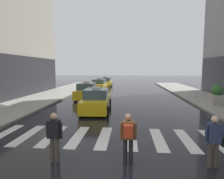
% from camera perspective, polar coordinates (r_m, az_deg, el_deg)
% --- Properties ---
extents(ground_plane, '(160.00, 160.00, 0.00)m').
position_cam_1_polar(ground_plane, '(6.03, -0.11, -24.34)').
color(ground_plane, black).
extents(crosswalk_markings, '(11.30, 2.80, 0.01)m').
position_cam_1_polar(crosswalk_markings, '(8.74, 1.66, -14.26)').
color(crosswalk_markings, silver).
rests_on(crosswalk_markings, ground).
extents(taxi_lead, '(2.04, 4.59, 1.80)m').
position_cam_1_polar(taxi_lead, '(13.83, -4.65, -3.49)').
color(taxi_lead, yellow).
rests_on(taxi_lead, ground).
extents(taxi_second, '(2.02, 4.58, 1.80)m').
position_cam_1_polar(taxi_second, '(19.51, -7.62, -0.66)').
color(taxi_second, yellow).
rests_on(taxi_second, ground).
extents(taxi_third, '(2.07, 4.60, 1.80)m').
position_cam_1_polar(taxi_third, '(26.61, -3.84, 1.24)').
color(taxi_third, gold).
rests_on(taxi_third, ground).
extents(taxi_fourth, '(2.00, 4.57, 1.80)m').
position_cam_1_polar(taxi_fourth, '(31.80, -1.94, 2.08)').
color(taxi_fourth, yellow).
rests_on(taxi_fourth, ground).
extents(pedestrian_with_backpack, '(0.55, 0.43, 1.65)m').
position_cam_1_polar(pedestrian_with_backpack, '(6.25, 4.90, -13.39)').
color(pedestrian_with_backpack, black).
rests_on(pedestrian_with_backpack, ground).
extents(pedestrian_with_handbag, '(0.60, 0.24, 1.65)m').
position_cam_1_polar(pedestrian_with_handbag, '(6.79, 28.45, -12.86)').
color(pedestrian_with_handbag, '#473D33').
rests_on(pedestrian_with_handbag, ground).
extents(pedestrian_plain_coat, '(0.55, 0.24, 1.65)m').
position_cam_1_polar(pedestrian_plain_coat, '(6.65, -16.97, -12.73)').
color(pedestrian_plain_coat, '#473D33').
rests_on(pedestrian_plain_coat, ground).
extents(planter_mid_block, '(1.10, 1.10, 1.60)m').
position_cam_1_polar(planter_mid_block, '(17.73, 29.04, -1.62)').
color(planter_mid_block, '#A8A399').
rests_on(planter_mid_block, curb_right).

